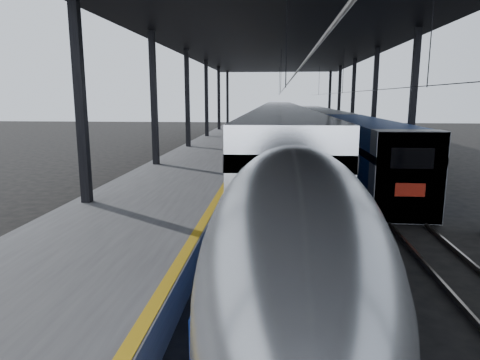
# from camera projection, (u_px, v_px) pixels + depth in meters

# --- Properties ---
(ground) EXTENTS (160.00, 160.00, 0.00)m
(ground) POSITION_uv_depth(u_px,v_px,m) (213.00, 284.00, 11.89)
(ground) COLOR black
(ground) RESTS_ON ground
(platform) EXTENTS (6.00, 80.00, 1.00)m
(platform) POSITION_uv_depth(u_px,v_px,m) (206.00, 161.00, 31.66)
(platform) COLOR #4C4C4F
(platform) RESTS_ON ground
(yellow_strip) EXTENTS (0.30, 80.00, 0.01)m
(yellow_strip) POSITION_uv_depth(u_px,v_px,m) (243.00, 154.00, 31.33)
(yellow_strip) COLOR gold
(yellow_strip) RESTS_ON platform
(rails) EXTENTS (6.52, 80.00, 0.16)m
(rails) POSITION_uv_depth(u_px,v_px,m) (314.00, 168.00, 31.08)
(rails) COLOR slate
(rails) RESTS_ON ground
(canopy) EXTENTS (18.00, 75.00, 9.47)m
(canopy) POSITION_uv_depth(u_px,v_px,m) (281.00, 39.00, 29.58)
(canopy) COLOR black
(canopy) RESTS_ON ground
(tgv_train) EXTENTS (3.13, 65.20, 4.48)m
(tgv_train) POSITION_uv_depth(u_px,v_px,m) (280.00, 136.00, 33.92)
(tgv_train) COLOR #B5B8BD
(tgv_train) RESTS_ON ground
(second_train) EXTENTS (2.76, 56.05, 3.81)m
(second_train) POSITION_uv_depth(u_px,v_px,m) (328.00, 129.00, 43.55)
(second_train) COLOR navy
(second_train) RESTS_ON ground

